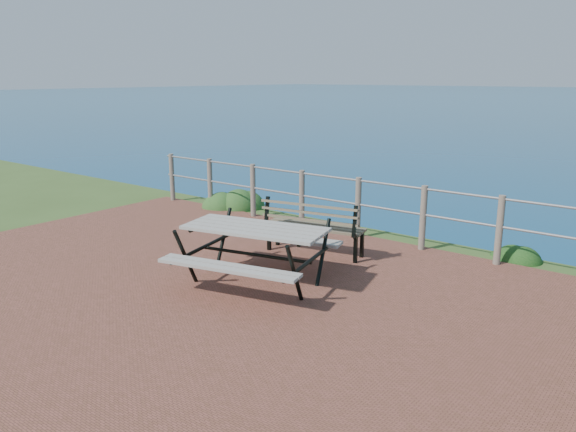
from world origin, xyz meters
name	(u,v)px	position (x,y,z in m)	size (l,w,h in m)	color
ground	(214,299)	(0.00, 0.00, 0.00)	(10.00, 7.00, 0.12)	brown
safety_railing	(358,204)	(0.00, 3.35, 0.57)	(9.40, 0.10, 1.00)	#6B5B4C
picnic_table	(255,249)	(0.09, 0.67, 0.49)	(1.92, 1.53, 0.76)	gray
park_bench	(315,218)	(-0.04, 2.17, 0.56)	(1.56, 0.67, 0.85)	brown
shrub_lip_west	(231,208)	(-3.18, 3.64, 0.00)	(0.80, 0.80, 0.55)	#21531F
shrub_lip_east	(516,256)	(2.40, 3.94, 0.00)	(0.66, 0.66, 0.36)	#123A13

